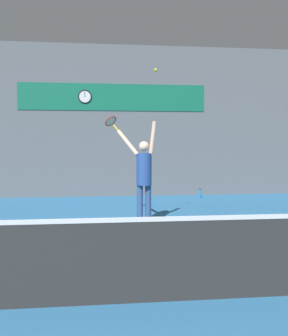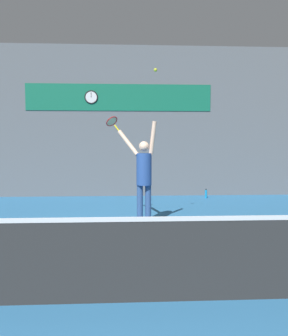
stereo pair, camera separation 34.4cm
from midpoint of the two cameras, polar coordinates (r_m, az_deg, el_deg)
name	(u,v)px [view 1 (the left image)]	position (r m, az deg, el deg)	size (l,w,h in m)	color
ground_plane	(117,252)	(5.52, -6.63, -14.29)	(18.00, 18.00, 0.00)	teal
back_wall	(113,122)	(11.05, -6.27, 8.05)	(18.00, 0.10, 5.00)	slate
sponsor_banner	(113,97)	(11.07, -6.31, 12.16)	(6.11, 0.02, 0.87)	#146B4C
scoreboard_clock	(85,97)	(11.10, -11.15, 12.09)	(0.44, 0.04, 0.44)	white
court_net	(119,259)	(3.70, -7.13, -15.51)	(6.28, 0.07, 1.06)	#333333
tennis_player	(144,173)	(7.00, -1.47, -0.93)	(0.87, 0.53, 2.23)	#2D4C7F
tennis_racket	(111,122)	(7.44, -7.06, 7.97)	(0.36, 0.37, 0.35)	yellow
tennis_ball	(156,70)	(7.04, 0.59, 16.69)	(0.07, 0.07, 0.07)	#CCDB2D
water_bottle	(200,193)	(10.87, 8.83, -4.39)	(0.07, 0.07, 0.30)	#198CCC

